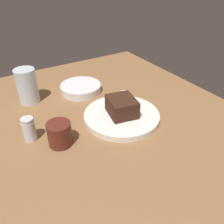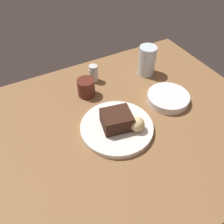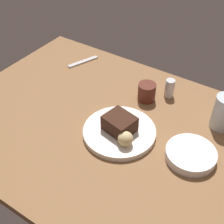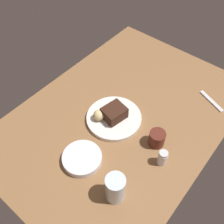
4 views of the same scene
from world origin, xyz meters
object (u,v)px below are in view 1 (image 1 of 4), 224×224
(dessert_plate, at_px, (122,116))
(chocolate_cake_slice, at_px, (122,106))
(bread_roll, at_px, (125,97))
(water_glass, at_px, (27,86))
(coffee_cup, at_px, (60,134))
(salt_shaker, at_px, (29,129))
(side_bowl, at_px, (81,88))

(dessert_plate, relative_size, chocolate_cake_slice, 2.58)
(bread_roll, height_order, water_glass, water_glass)
(dessert_plate, xyz_separation_m, bread_roll, (-0.05, 0.05, 0.03))
(chocolate_cake_slice, relative_size, bread_roll, 1.95)
(chocolate_cake_slice, bearing_deg, dessert_plate, 127.47)
(chocolate_cake_slice, distance_m, coffee_cup, 0.22)
(chocolate_cake_slice, xyz_separation_m, bread_roll, (-0.05, 0.05, -0.00))
(dessert_plate, xyz_separation_m, coffee_cup, (0.02, -0.22, 0.03))
(salt_shaker, relative_size, side_bowl, 0.46)
(chocolate_cake_slice, bearing_deg, salt_shaker, -99.74)
(bread_roll, height_order, salt_shaker, salt_shaker)
(bread_roll, relative_size, side_bowl, 0.31)
(dessert_plate, height_order, water_glass, water_glass)
(chocolate_cake_slice, relative_size, coffee_cup, 1.38)
(chocolate_cake_slice, distance_m, salt_shaker, 0.29)
(bread_roll, bearing_deg, coffee_cup, -75.94)
(chocolate_cake_slice, height_order, water_glass, water_glass)
(dessert_plate, relative_size, bread_roll, 5.02)
(dessert_plate, distance_m, water_glass, 0.36)
(side_bowl, bearing_deg, dessert_plate, 7.96)
(salt_shaker, distance_m, water_glass, 0.24)
(salt_shaker, height_order, water_glass, water_glass)
(dessert_plate, height_order, chocolate_cake_slice, chocolate_cake_slice)
(salt_shaker, relative_size, water_glass, 0.59)
(bread_roll, bearing_deg, salt_shaker, -89.57)
(chocolate_cake_slice, relative_size, side_bowl, 0.60)
(dessert_plate, height_order, side_bowl, side_bowl)
(dessert_plate, relative_size, water_glass, 1.97)
(side_bowl, bearing_deg, bread_roll, 22.29)
(side_bowl, bearing_deg, water_glass, -98.43)
(salt_shaker, bearing_deg, side_bowl, 127.85)
(bread_roll, xyz_separation_m, water_glass, (-0.22, -0.28, 0.02))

